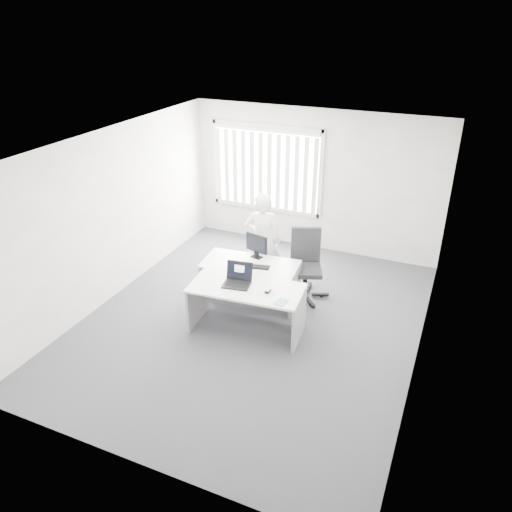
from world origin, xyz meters
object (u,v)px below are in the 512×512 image
at_px(person, 263,241).
at_px(desk_far, 250,274).
at_px(laptop, 236,276).
at_px(monitor, 257,246).
at_px(office_chair, 305,276).
at_px(desk_near, 246,299).

bearing_deg(person, desk_far, 78.59).
xyz_separation_m(laptop, monitor, (-0.14, 1.06, -0.00)).
xyz_separation_m(office_chair, monitor, (-0.77, -0.30, 0.55)).
xyz_separation_m(desk_near, monitor, (-0.29, 1.04, 0.37)).
height_order(office_chair, laptop, office_chair).
bearing_deg(desk_near, laptop, -177.95).
height_order(desk_near, laptop, laptop).
height_order(desk_far, person, person).
bearing_deg(office_chair, monitor, 179.40).
bearing_deg(laptop, desk_far, 91.08).
relative_size(desk_near, monitor, 4.20).
xyz_separation_m(desk_far, laptop, (0.15, -0.83, 0.41)).
bearing_deg(monitor, desk_near, -61.63).
height_order(desk_far, office_chair, office_chair).
xyz_separation_m(desk_far, monitor, (0.01, 0.23, 0.40)).
relative_size(office_chair, laptop, 3.00).
bearing_deg(laptop, monitor, 88.33).
relative_size(desk_far, office_chair, 1.36).
bearing_deg(person, laptop, 83.55).
bearing_deg(office_chair, person, 156.45).
bearing_deg(office_chair, desk_far, -167.44).
xyz_separation_m(office_chair, person, (-0.79, 0.02, 0.50)).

